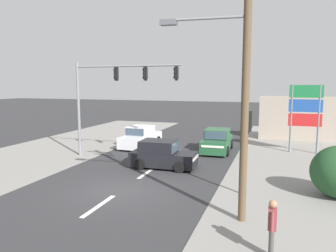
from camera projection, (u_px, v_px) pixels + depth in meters
name	position (u px, v px, depth m)	size (l,w,h in m)	color
ground_plane	(122.00, 190.00, 14.47)	(140.00, 140.00, 0.00)	#303033
lane_dash_near	(99.00, 206.00, 12.58)	(0.20, 2.40, 0.01)	silver
lane_dash_mid	(147.00, 172.00, 17.29)	(0.20, 2.40, 0.01)	silver
lane_dash_far	(175.00, 153.00, 21.99)	(0.20, 2.40, 0.01)	silver
kerb_left_verge	(30.00, 157.00, 20.88)	(8.00, 40.00, 0.02)	gray
utility_pole_foreground_right	(242.00, 71.00, 10.60)	(3.78, 0.44, 9.43)	brown
traffic_signal_mast	(112.00, 89.00, 20.06)	(6.89, 0.46, 6.00)	slate
pedestal_signal_right_kerb	(246.00, 139.00, 13.47)	(0.44, 0.30, 3.56)	slate
shopping_plaza_sign	(305.00, 109.00, 21.70)	(2.10, 0.16, 4.60)	slate
hatchback_crossing_left	(162.00, 155.00, 18.22)	(3.69, 1.88, 1.53)	black
sedan_oncoming_near	(217.00, 141.00, 22.58)	(1.99, 4.29, 1.56)	#235633
sedan_receding_far	(141.00, 137.00, 24.15)	(2.02, 4.30, 1.56)	silver
pedestrian_at_kerb	(272.00, 225.00, 8.72)	(0.22, 0.56, 1.63)	#47423D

